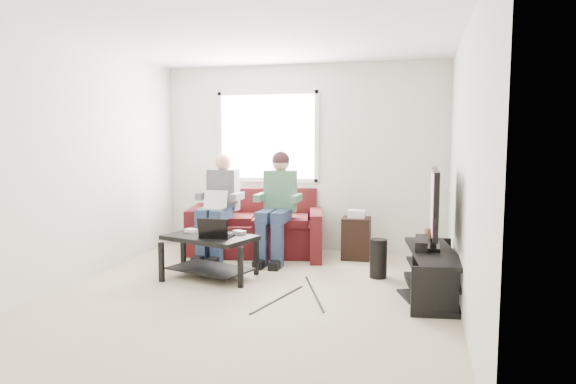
{
  "coord_description": "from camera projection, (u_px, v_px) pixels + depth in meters",
  "views": [
    {
      "loc": [
        1.61,
        -4.81,
        1.58
      ],
      "look_at": [
        0.22,
        0.6,
        0.99
      ],
      "focal_mm": 32.0,
      "sensor_mm": 36.0,
      "label": 1
    }
  ],
  "objects": [
    {
      "name": "subwoofer",
      "position": [
        378.0,
        258.0,
        5.8
      ],
      "size": [
        0.19,
        0.19,
        0.44
      ],
      "primitive_type": "cylinder",
      "color": "black",
      "rests_on": "floor"
    },
    {
      "name": "person_left",
      "position": [
        219.0,
        201.0,
        6.78
      ],
      "size": [
        0.4,
        0.7,
        1.36
      ],
      "color": "navy",
      "rests_on": "sofa"
    },
    {
      "name": "console_grey",
      "position": [
        432.0,
        261.0,
        5.43
      ],
      "size": [
        0.34,
        0.26,
        0.08
      ],
      "primitive_type": "cube",
      "color": "gray",
      "rests_on": "tv_stand"
    },
    {
      "name": "ceiling",
      "position": [
        250.0,
        31.0,
        4.92
      ],
      "size": [
        4.5,
        4.5,
        0.0
      ],
      "primitive_type": "plane",
      "rotation": [
        3.14,
        0.0,
        0.0
      ],
      "color": "white",
      "rests_on": "wall_back"
    },
    {
      "name": "person_right",
      "position": [
        278.0,
        198.0,
        6.6
      ],
      "size": [
        0.4,
        0.71,
        1.41
      ],
      "color": "navy",
      "rests_on": "sofa"
    },
    {
      "name": "controller_b",
      "position": [
        208.0,
        230.0,
        5.95
      ],
      "size": [
        0.16,
        0.12,
        0.04
      ],
      "primitive_type": "cube",
      "rotation": [
        0.0,
        0.0,
        -0.24
      ],
      "color": "black",
      "rests_on": "coffee_table"
    },
    {
      "name": "end_table",
      "position": [
        356.0,
        237.0,
        6.72
      ],
      "size": [
        0.37,
        0.37,
        0.64
      ],
      "color": "black",
      "rests_on": "floor"
    },
    {
      "name": "wall_front",
      "position": [
        124.0,
        188.0,
        2.89
      ],
      "size": [
        4.5,
        0.0,
        4.5
      ],
      "primitive_type": "plane",
      "rotation": [
        -1.57,
        0.0,
        0.0
      ],
      "color": "silver",
      "rests_on": "floor"
    },
    {
      "name": "tv",
      "position": [
        434.0,
        204.0,
        5.17
      ],
      "size": [
        0.12,
        1.1,
        0.81
      ],
      "color": "black",
      "rests_on": "tv_stand"
    },
    {
      "name": "console_white",
      "position": [
        434.0,
        279.0,
        4.75
      ],
      "size": [
        0.3,
        0.22,
        0.06
      ],
      "primitive_type": "cube",
      "color": "silver",
      "rests_on": "tv_stand"
    },
    {
      "name": "wall_left",
      "position": [
        76.0,
        164.0,
        5.55
      ],
      "size": [
        0.0,
        4.5,
        4.5
      ],
      "primitive_type": "plane",
      "rotation": [
        1.57,
        0.0,
        1.57
      ],
      "color": "silver",
      "rests_on": "floor"
    },
    {
      "name": "controller_c",
      "position": [
        239.0,
        232.0,
        5.83
      ],
      "size": [
        0.16,
        0.14,
        0.04
      ],
      "primitive_type": "cube",
      "rotation": [
        0.0,
        0.0,
        -0.43
      ],
      "color": "gray",
      "rests_on": "coffee_table"
    },
    {
      "name": "tv_stand",
      "position": [
        433.0,
        275.0,
        5.14
      ],
      "size": [
        0.6,
        1.43,
        0.46
      ],
      "color": "black",
      "rests_on": "floor"
    },
    {
      "name": "wall_back",
      "position": [
        302.0,
        158.0,
        7.23
      ],
      "size": [
        4.5,
        0.0,
        4.5
      ],
      "primitive_type": "plane",
      "rotation": [
        1.57,
        0.0,
        0.0
      ],
      "color": "silver",
      "rests_on": "floor"
    },
    {
      "name": "controller_a",
      "position": [
        191.0,
        231.0,
        5.94
      ],
      "size": [
        0.16,
        0.14,
        0.04
      ],
      "primitive_type": "cube",
      "rotation": [
        0.0,
        0.0,
        -0.39
      ],
      "color": "silver",
      "rests_on": "coffee_table"
    },
    {
      "name": "sofa",
      "position": [
        256.0,
        230.0,
        7.05
      ],
      "size": [
        2.04,
        1.19,
        0.87
      ],
      "color": "#4E1314",
      "rests_on": "floor"
    },
    {
      "name": "laptop_black",
      "position": [
        217.0,
        226.0,
        5.64
      ],
      "size": [
        0.4,
        0.33,
        0.24
      ],
      "primitive_type": null,
      "rotation": [
        0.0,
        0.0,
        -0.32
      ],
      "color": "black",
      "rests_on": "coffee_table"
    },
    {
      "name": "soundbar",
      "position": [
        421.0,
        243.0,
        5.24
      ],
      "size": [
        0.12,
        0.5,
        0.1
      ],
      "primitive_type": "cube",
      "color": "black",
      "rests_on": "tv_stand"
    },
    {
      "name": "drink_cup",
      "position": [
        428.0,
        233.0,
        5.73
      ],
      "size": [
        0.08,
        0.08,
        0.12
      ],
      "primitive_type": "cylinder",
      "color": "#9E6C44",
      "rests_on": "tv_stand"
    },
    {
      "name": "window",
      "position": [
        267.0,
        137.0,
        7.3
      ],
      "size": [
        1.48,
        0.04,
        1.28
      ],
      "color": "white",
      "rests_on": "wall_back"
    },
    {
      "name": "floor",
      "position": [
        252.0,
        294.0,
        5.19
      ],
      "size": [
        4.5,
        4.5,
        0.0
      ],
      "primitive_type": "plane",
      "color": "#C3B398",
      "rests_on": "ground"
    },
    {
      "name": "keyboard_floor",
      "position": [
        410.0,
        296.0,
        5.1
      ],
      "size": [
        0.27,
        0.46,
        0.02
      ],
      "primitive_type": "cube",
      "rotation": [
        0.0,
        0.0,
        0.32
      ],
      "color": "black",
      "rests_on": "floor"
    },
    {
      "name": "coffee_table",
      "position": [
        210.0,
        246.0,
        5.77
      ],
      "size": [
        1.12,
        0.87,
        0.49
      ],
      "color": "black",
      "rests_on": "floor"
    },
    {
      "name": "wall_right",
      "position": [
        464.0,
        169.0,
        4.56
      ],
      "size": [
        0.0,
        4.5,
        4.5
      ],
      "primitive_type": "plane",
      "rotation": [
        1.57,
        0.0,
        -1.57
      ],
      "color": "silver",
      "rests_on": "floor"
    },
    {
      "name": "laptop_silver",
      "position": [
        213.0,
        204.0,
        6.6
      ],
      "size": [
        0.39,
        0.35,
        0.24
      ],
      "primitive_type": null,
      "rotation": [
        0.0,
        0.0,
        0.49
      ],
      "color": "silver",
      "rests_on": "person_left"
    },
    {
      "name": "console_black",
      "position": [
        433.0,
        269.0,
        5.09
      ],
      "size": [
        0.38,
        0.3,
        0.07
      ],
      "primitive_type": "cube",
      "color": "black",
      "rests_on": "tv_stand"
    }
  ]
}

